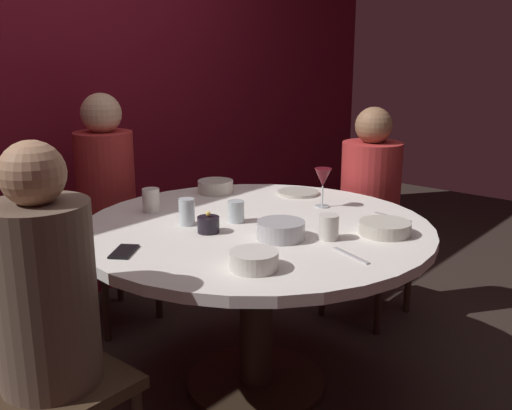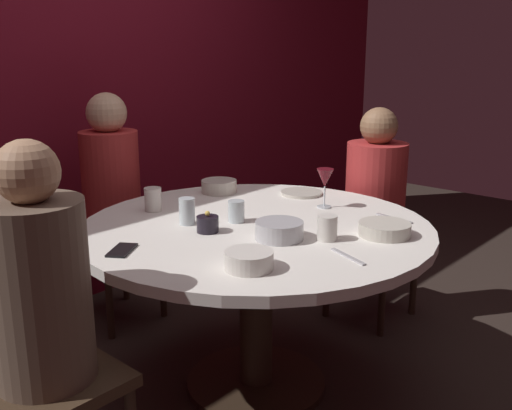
{
  "view_description": "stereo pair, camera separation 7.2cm",
  "coord_description": "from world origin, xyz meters",
  "px_view_note": "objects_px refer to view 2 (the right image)",
  "views": [
    {
      "loc": [
        -1.74,
        -1.46,
        1.44
      ],
      "look_at": [
        0.0,
        0.0,
        0.82
      ],
      "focal_mm": 41.22,
      "sensor_mm": 36.0,
      "label": 1
    },
    {
      "loc": [
        -1.69,
        -1.52,
        1.44
      ],
      "look_at": [
        0.0,
        0.0,
        0.82
      ],
      "focal_mm": 41.22,
      "sensor_mm": 36.0,
      "label": 2
    }
  ],
  "objects_px": {
    "seated_diner_back": "(111,184)",
    "bowl_serving_large": "(279,230)",
    "cup_near_candle": "(327,228)",
    "cup_center_front": "(236,211)",
    "seated_diner_right": "(375,191)",
    "cell_phone": "(122,250)",
    "dining_table": "(256,256)",
    "seated_diner_left": "(40,297)",
    "bowl_salad_center": "(219,186)",
    "wine_glass": "(325,179)",
    "candle_holder": "(208,224)",
    "bowl_small_white": "(249,260)",
    "bowl_sauce_side": "(385,229)",
    "cup_by_right_diner": "(187,211)",
    "dinner_plate": "(302,193)",
    "cup_by_left_diner": "(153,199)"
  },
  "relations": [
    {
      "from": "bowl_sauce_side",
      "to": "cup_near_candle",
      "type": "xyz_separation_m",
      "value": [
        -0.19,
        0.13,
        0.02
      ]
    },
    {
      "from": "bowl_sauce_side",
      "to": "cell_phone",
      "type": "bearing_deg",
      "value": 142.32
    },
    {
      "from": "cell_phone",
      "to": "seated_diner_right",
      "type": "bearing_deg",
      "value": 51.33
    },
    {
      "from": "seated_diner_left",
      "to": "cup_by_right_diner",
      "type": "bearing_deg",
      "value": 15.33
    },
    {
      "from": "seated_diner_right",
      "to": "bowl_small_white",
      "type": "xyz_separation_m",
      "value": [
        -1.32,
        -0.31,
        0.06
      ]
    },
    {
      "from": "cell_phone",
      "to": "bowl_salad_center",
      "type": "distance_m",
      "value": 0.9
    },
    {
      "from": "bowl_salad_center",
      "to": "cell_phone",
      "type": "bearing_deg",
      "value": -156.91
    },
    {
      "from": "seated_diner_back",
      "to": "cup_by_left_diner",
      "type": "xyz_separation_m",
      "value": [
        -0.15,
        -0.53,
        0.04
      ]
    },
    {
      "from": "dining_table",
      "to": "seated_diner_left",
      "type": "relative_size",
      "value": 1.19
    },
    {
      "from": "bowl_small_white",
      "to": "wine_glass",
      "type": "bearing_deg",
      "value": 18.15
    },
    {
      "from": "bowl_sauce_side",
      "to": "cup_by_right_diner",
      "type": "relative_size",
      "value": 1.83
    },
    {
      "from": "seated_diner_left",
      "to": "cup_center_front",
      "type": "relative_size",
      "value": 13.42
    },
    {
      "from": "cup_by_left_diner",
      "to": "cell_phone",
      "type": "bearing_deg",
      "value": -140.67
    },
    {
      "from": "seated_diner_left",
      "to": "seated_diner_right",
      "type": "distance_m",
      "value": 1.88
    },
    {
      "from": "bowl_small_white",
      "to": "cup_by_right_diner",
      "type": "bearing_deg",
      "value": 69.23
    },
    {
      "from": "seated_diner_back",
      "to": "cup_by_right_diner",
      "type": "relative_size",
      "value": 11.21
    },
    {
      "from": "seated_diner_left",
      "to": "bowl_sauce_side",
      "type": "height_order",
      "value": "seated_diner_left"
    },
    {
      "from": "dining_table",
      "to": "seated_diner_left",
      "type": "height_order",
      "value": "seated_diner_left"
    },
    {
      "from": "seated_diner_back",
      "to": "bowl_small_white",
      "type": "bearing_deg",
      "value": -16.26
    },
    {
      "from": "cup_near_candle",
      "to": "bowl_serving_large",
      "type": "bearing_deg",
      "value": 128.04
    },
    {
      "from": "seated_diner_back",
      "to": "cup_by_right_diner",
      "type": "height_order",
      "value": "seated_diner_back"
    },
    {
      "from": "dinner_plate",
      "to": "dining_table",
      "type": "bearing_deg",
      "value": -162.39
    },
    {
      "from": "dining_table",
      "to": "dinner_plate",
      "type": "relative_size",
      "value": 7.09
    },
    {
      "from": "seated_diner_left",
      "to": "seated_diner_back",
      "type": "relative_size",
      "value": 0.98
    },
    {
      "from": "bowl_serving_large",
      "to": "bowl_small_white",
      "type": "relative_size",
      "value": 1.13
    },
    {
      "from": "dining_table",
      "to": "seated_diner_back",
      "type": "bearing_deg",
      "value": 90.0
    },
    {
      "from": "candle_holder",
      "to": "bowl_small_white",
      "type": "xyz_separation_m",
      "value": [
        -0.18,
        -0.38,
        -0.0
      ]
    },
    {
      "from": "wine_glass",
      "to": "bowl_serving_large",
      "type": "height_order",
      "value": "wine_glass"
    },
    {
      "from": "seated_diner_back",
      "to": "bowl_serving_large",
      "type": "distance_m",
      "value": 1.19
    },
    {
      "from": "seated_diner_left",
      "to": "wine_glass",
      "type": "relative_size",
      "value": 6.78
    },
    {
      "from": "cup_near_candle",
      "to": "cup_center_front",
      "type": "height_order",
      "value": "cup_near_candle"
    },
    {
      "from": "wine_glass",
      "to": "bowl_small_white",
      "type": "height_order",
      "value": "wine_glass"
    },
    {
      "from": "candle_holder",
      "to": "seated_diner_back",
      "type": "bearing_deg",
      "value": 77.76
    },
    {
      "from": "candle_holder",
      "to": "wine_glass",
      "type": "distance_m",
      "value": 0.61
    },
    {
      "from": "bowl_salad_center",
      "to": "wine_glass",
      "type": "bearing_deg",
      "value": -77.99
    },
    {
      "from": "bowl_small_white",
      "to": "cup_center_front",
      "type": "xyz_separation_m",
      "value": [
        0.35,
        0.39,
        0.01
      ]
    },
    {
      "from": "dining_table",
      "to": "wine_glass",
      "type": "xyz_separation_m",
      "value": [
        0.39,
        -0.06,
        0.27
      ]
    },
    {
      "from": "seated_diner_right",
      "to": "cell_phone",
      "type": "distance_m",
      "value": 1.5
    },
    {
      "from": "bowl_serving_large",
      "to": "bowl_small_white",
      "type": "xyz_separation_m",
      "value": [
        -0.3,
        -0.12,
        -0.0
      ]
    },
    {
      "from": "dinner_plate",
      "to": "bowl_serving_large",
      "type": "height_order",
      "value": "bowl_serving_large"
    },
    {
      "from": "bowl_small_white",
      "to": "seated_diner_right",
      "type": "bearing_deg",
      "value": 13.34
    },
    {
      "from": "bowl_salad_center",
      "to": "cup_near_candle",
      "type": "height_order",
      "value": "cup_near_candle"
    },
    {
      "from": "seated_diner_back",
      "to": "dinner_plate",
      "type": "xyz_separation_m",
      "value": [
        0.51,
        -0.84,
        -0.0
      ]
    },
    {
      "from": "bowl_sauce_side",
      "to": "cup_near_candle",
      "type": "relative_size",
      "value": 2.11
    },
    {
      "from": "seated_diner_left",
      "to": "cup_center_front",
      "type": "distance_m",
      "value": 0.92
    },
    {
      "from": "seated_diner_right",
      "to": "candle_holder",
      "type": "xyz_separation_m",
      "value": [
        -1.14,
        0.07,
        0.06
      ]
    },
    {
      "from": "dining_table",
      "to": "seated_diner_left",
      "type": "xyz_separation_m",
      "value": [
        -0.94,
        0.0,
        0.13
      ]
    },
    {
      "from": "dining_table",
      "to": "dinner_plate",
      "type": "distance_m",
      "value": 0.56
    },
    {
      "from": "candle_holder",
      "to": "dinner_plate",
      "type": "bearing_deg",
      "value": 7.35
    },
    {
      "from": "bowl_small_white",
      "to": "dining_table",
      "type": "bearing_deg",
      "value": 39.2
    }
  ]
}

